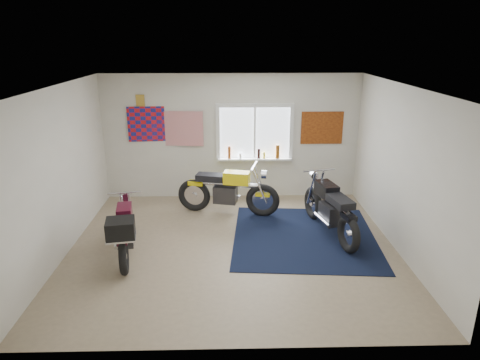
{
  "coord_description": "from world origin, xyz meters",
  "views": [
    {
      "loc": [
        -0.04,
        -6.55,
        3.41
      ],
      "look_at": [
        0.13,
        0.4,
        1.08
      ],
      "focal_mm": 32.0,
      "sensor_mm": 36.0,
      "label": 1
    }
  ],
  "objects_px": {
    "navy_rug": "(304,236)",
    "yellow_triumph": "(227,192)",
    "black_chrome_bike": "(330,210)",
    "maroon_tourer": "(124,231)"
  },
  "relations": [
    {
      "from": "maroon_tourer",
      "to": "black_chrome_bike",
      "type": "bearing_deg",
      "value": -86.46
    },
    {
      "from": "maroon_tourer",
      "to": "navy_rug",
      "type": "bearing_deg",
      "value": -86.72
    },
    {
      "from": "navy_rug",
      "to": "black_chrome_bike",
      "type": "xyz_separation_m",
      "value": [
        0.46,
        0.13,
        0.46
      ]
    },
    {
      "from": "maroon_tourer",
      "to": "yellow_triumph",
      "type": "bearing_deg",
      "value": -51.63
    },
    {
      "from": "navy_rug",
      "to": "black_chrome_bike",
      "type": "distance_m",
      "value": 0.67
    },
    {
      "from": "navy_rug",
      "to": "black_chrome_bike",
      "type": "bearing_deg",
      "value": 15.14
    },
    {
      "from": "yellow_triumph",
      "to": "black_chrome_bike",
      "type": "distance_m",
      "value": 2.1
    },
    {
      "from": "black_chrome_bike",
      "to": "yellow_triumph",
      "type": "bearing_deg",
      "value": 48.36
    },
    {
      "from": "navy_rug",
      "to": "yellow_triumph",
      "type": "distance_m",
      "value": 1.84
    },
    {
      "from": "black_chrome_bike",
      "to": "maroon_tourer",
      "type": "height_order",
      "value": "black_chrome_bike"
    }
  ]
}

